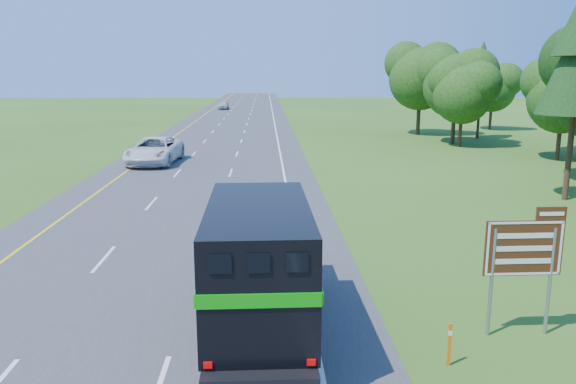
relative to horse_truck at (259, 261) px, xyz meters
name	(u,v)px	position (x,y,z in m)	size (l,w,h in m)	color
road	(218,149)	(-4.04, 36.05, -1.95)	(15.00, 260.00, 0.04)	#38383A
lane_markings	(218,149)	(-4.04, 36.05, -1.93)	(11.15, 260.00, 0.01)	yellow
horse_truck	(259,261)	(0.00, 0.00, 0.00)	(2.70, 8.20, 3.61)	black
white_suv	(155,150)	(-8.20, 28.44, -0.94)	(3.28, 7.11, 1.98)	silver
far_car	(224,105)	(-7.40, 89.85, -1.20)	(1.74, 4.33, 1.47)	#B2B3B9
exit_sign	(525,253)	(6.92, -0.53, 0.31)	(2.07, 0.12, 3.51)	gray
delineator	(450,343)	(4.54, -2.07, -1.39)	(0.09, 0.05, 1.08)	#F65F0C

